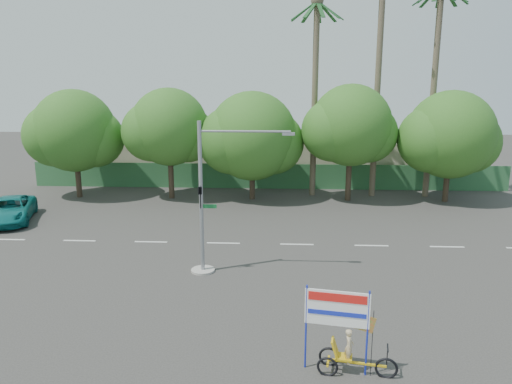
{
  "coord_description": "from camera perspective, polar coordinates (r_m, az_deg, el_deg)",
  "views": [
    {
      "loc": [
        1.08,
        -17.67,
        8.98
      ],
      "look_at": [
        -0.09,
        5.43,
        3.5
      ],
      "focal_mm": 35.0,
      "sensor_mm": 36.0,
      "label": 1
    }
  ],
  "objects": [
    {
      "name": "pickup_truck",
      "position": [
        34.61,
        -26.28,
        -1.84
      ],
      "size": [
        3.99,
        5.88,
        1.5
      ],
      "primitive_type": "imported",
      "rotation": [
        0.0,
        0.0,
        0.31
      ],
      "color": "#10706D",
      "rests_on": "ground"
    },
    {
      "name": "tree_far_left",
      "position": [
        38.98,
        -20.1,
        6.31
      ],
      "size": [
        7.14,
        6.0,
        7.96
      ],
      "color": "#473828",
      "rests_on": "ground"
    },
    {
      "name": "ground",
      "position": [
        19.85,
        -0.56,
        -13.57
      ],
      "size": [
        120.0,
        120.0,
        0.0
      ],
      "primitive_type": "plane",
      "color": "#33302D",
      "rests_on": "ground"
    },
    {
      "name": "traffic_signal",
      "position": [
        22.73,
        -5.51,
        -2.2
      ],
      "size": [
        4.72,
        1.1,
        7.0
      ],
      "color": "gray",
      "rests_on": "ground"
    },
    {
      "name": "fence",
      "position": [
        39.99,
        1.28,
        1.81
      ],
      "size": [
        38.0,
        0.08,
        2.0
      ],
      "primitive_type": "cube",
      "color": "#336B3D",
      "rests_on": "ground"
    },
    {
      "name": "tree_right",
      "position": [
        36.2,
        10.69,
        7.16
      ],
      "size": [
        6.9,
        5.8,
        8.36
      ],
      "color": "#473828",
      "rests_on": "ground"
    },
    {
      "name": "palm_short",
      "position": [
        37.25,
        6.79,
        13.05
      ],
      "size": [
        3.73,
        3.79,
        14.45
      ],
      "color": "#70604C",
      "rests_on": "ground"
    },
    {
      "name": "building_left",
      "position": [
        45.59,
        -11.24,
        4.26
      ],
      "size": [
        12.0,
        8.0,
        4.0
      ],
      "primitive_type": "cube",
      "color": "beige",
      "rests_on": "ground"
    },
    {
      "name": "building_right",
      "position": [
        44.8,
        11.76,
        3.82
      ],
      "size": [
        14.0,
        8.0,
        3.6
      ],
      "primitive_type": "cube",
      "color": "beige",
      "rests_on": "ground"
    },
    {
      "name": "palm_mid",
      "position": [
        38.75,
        19.8,
        13.18
      ],
      "size": [
        3.73,
        3.79,
        15.45
      ],
      "color": "#70604C",
      "rests_on": "ground"
    },
    {
      "name": "palm_tall",
      "position": [
        37.84,
        13.92,
        15.2
      ],
      "size": [
        3.73,
        3.79,
        17.45
      ],
      "color": "#70604C",
      "rests_on": "ground"
    },
    {
      "name": "tree_center",
      "position": [
        36.02,
        -0.53,
        6.13
      ],
      "size": [
        7.62,
        6.4,
        7.85
      ],
      "color": "#473828",
      "rests_on": "ground"
    },
    {
      "name": "trike_billboard",
      "position": [
        16.03,
        10.13,
        -16.2
      ],
      "size": [
        2.83,
        0.91,
        2.82
      ],
      "rotation": [
        0.0,
        0.0,
        -0.18
      ],
      "color": "black",
      "rests_on": "ground"
    },
    {
      "name": "tree_left",
      "position": [
        36.8,
        -9.96,
        7.01
      ],
      "size": [
        6.66,
        5.6,
        8.07
      ],
      "color": "#473828",
      "rests_on": "ground"
    },
    {
      "name": "tree_far_right",
      "position": [
        37.85,
        21.26,
        5.85
      ],
      "size": [
        7.38,
        6.2,
        7.94
      ],
      "color": "#473828",
      "rests_on": "ground"
    }
  ]
}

